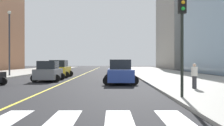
# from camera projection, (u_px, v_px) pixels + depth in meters

# --- Properties ---
(sidewalk_kerb_east) EXTENTS (10.00, 120.00, 0.15)m
(sidewalk_kerb_east) POSITION_uv_depth(u_px,v_px,m) (194.00, 81.00, 23.30)
(sidewalk_kerb_east) COLOR #9E9B93
(sidewalk_kerb_east) RESTS_ON ground
(lane_divider_paint) EXTENTS (0.16, 80.00, 0.01)m
(lane_divider_paint) POSITION_uv_depth(u_px,v_px,m) (87.00, 72.00, 43.25)
(lane_divider_paint) COLOR yellow
(lane_divider_paint) RESTS_ON ground
(parking_garage_concrete) EXTENTS (18.00, 24.00, 30.22)m
(parking_garage_concrete) POSITION_uv_depth(u_px,v_px,m) (194.00, 15.00, 69.43)
(parking_garage_concrete) COLOR #9E9B93
(parking_garage_concrete) RESTS_ON ground
(car_red_nearest) EXTENTS (2.74, 4.38, 1.95)m
(car_red_nearest) POSITION_uv_depth(u_px,v_px,m) (116.00, 69.00, 31.75)
(car_red_nearest) COLOR red
(car_red_nearest) RESTS_ON ground
(car_gray_third) EXTENTS (2.78, 4.38, 1.94)m
(car_gray_third) POSITION_uv_depth(u_px,v_px,m) (48.00, 72.00, 23.53)
(car_gray_third) COLOR slate
(car_gray_third) RESTS_ON ground
(car_white_fourth) EXTENTS (3.03, 4.73, 2.07)m
(car_white_fourth) POSITION_uv_depth(u_px,v_px,m) (116.00, 66.00, 51.00)
(car_white_fourth) COLOR silver
(car_white_fourth) RESTS_ON ground
(car_yellow_fifth) EXTENTS (2.89, 4.61, 2.05)m
(car_yellow_fifth) POSITION_uv_depth(u_px,v_px,m) (58.00, 69.00, 29.18)
(car_yellow_fifth) COLOR gold
(car_yellow_fifth) RESTS_ON ground
(car_silver_sixth) EXTENTS (2.72, 4.33, 1.93)m
(car_silver_sixth) POSITION_uv_depth(u_px,v_px,m) (115.00, 67.00, 41.99)
(car_silver_sixth) COLOR #B7B7BC
(car_silver_sixth) RESTS_ON ground
(car_blue_seventh) EXTENTS (2.85, 4.56, 2.04)m
(car_blue_seventh) POSITION_uv_depth(u_px,v_px,m) (119.00, 72.00, 20.75)
(car_blue_seventh) COLOR #2D479E
(car_blue_seventh) RESTS_ON ground
(traffic_light_near_corner) EXTENTS (0.36, 0.41, 5.03)m
(traffic_light_near_corner) POSITION_uv_depth(u_px,v_px,m) (181.00, 24.00, 11.79)
(traffic_light_near_corner) COLOR black
(traffic_light_near_corner) RESTS_ON sidewalk_kerb_east
(pedestrian_waiting_east) EXTENTS (0.40, 0.40, 1.60)m
(pedestrian_waiting_east) POSITION_uv_depth(u_px,v_px,m) (193.00, 75.00, 15.65)
(pedestrian_waiting_east) COLOR #38383D
(pedestrian_waiting_east) RESTS_ON sidewalk_kerb_east
(street_lamp) EXTENTS (0.44, 0.44, 8.12)m
(street_lamp) POSITION_uv_depth(u_px,v_px,m) (8.00, 38.00, 30.71)
(street_lamp) COLOR #38383D
(street_lamp) RESTS_ON sidewalk_kerb_west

